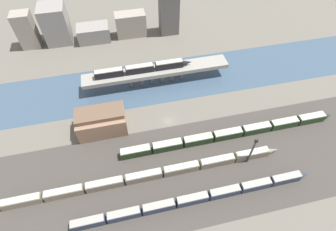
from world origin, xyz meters
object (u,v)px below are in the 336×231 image
object	(u,v)px
train_yard_near	(196,199)
train_yard_mid	(148,176)
train_on_bridge	(143,68)
signal_tower	(252,151)
warehouse_building	(101,121)
train_yard_far	(231,134)

from	to	relation	value
train_yard_near	train_yard_mid	xyz separation A→B (m)	(-14.20, 11.89, -0.01)
train_on_bridge	signal_tower	bearing A→B (deg)	-58.80
train_on_bridge	warehouse_building	distance (m)	31.51
train_on_bridge	warehouse_building	xyz separation A→B (m)	(-20.99, -23.13, -4.14)
train_yard_far	signal_tower	xyz separation A→B (m)	(1.91, -12.28, 5.44)
train_on_bridge	train_yard_near	world-z (taller)	train_on_bridge
train_on_bridge	train_yard_mid	size ratio (longest dim) A/B	0.45
train_on_bridge	train_yard_mid	distance (m)	50.30
train_yard_mid	train_on_bridge	bearing A→B (deg)	82.03
train_on_bridge	warehouse_building	bearing A→B (deg)	-132.22
warehouse_building	signal_tower	world-z (taller)	signal_tower
train_yard_near	train_yard_far	xyz separation A→B (m)	(21.58, 22.62, 0.00)
warehouse_building	train_yard_far	bearing A→B (deg)	-17.19
train_yard_near	train_yard_mid	world-z (taller)	train_yard_near
train_yard_mid	warehouse_building	size ratio (longest dim) A/B	5.19
train_yard_near	train_yard_mid	size ratio (longest dim) A/B	0.83
train_yard_mid	signal_tower	distance (m)	38.12
warehouse_building	signal_tower	xyz separation A→B (m)	(51.79, -27.71, 2.25)
train_yard_near	train_yard_far	bearing A→B (deg)	46.34
train_yard_near	signal_tower	distance (m)	26.24
train_yard_near	train_yard_far	size ratio (longest dim) A/B	0.92
train_yard_near	train_on_bridge	bearing A→B (deg)	96.81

